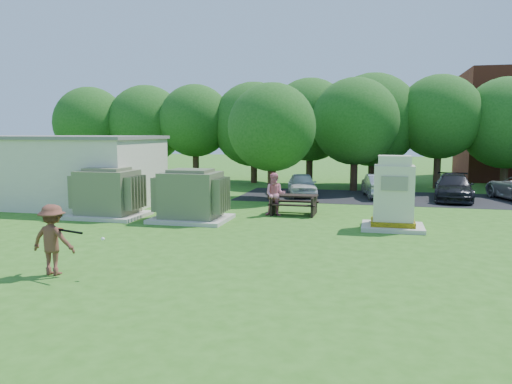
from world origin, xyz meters
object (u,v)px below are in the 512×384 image
(batter, at_px, (53,240))
(car_dark, at_px, (453,187))
(car_white, at_px, (302,184))
(car_silver_a, at_px, (378,185))
(generator_cabinet, at_px, (393,197))
(transformer_left, at_px, (108,194))
(picnic_table, at_px, (294,202))
(person_at_picnic, at_px, (275,194))
(transformer_right, at_px, (191,197))

(batter, relative_size, car_dark, 0.39)
(car_white, bearing_deg, car_silver_a, -7.37)
(car_dark, bearing_deg, batter, -118.69)
(generator_cabinet, bearing_deg, car_silver_a, 93.47)
(transformer_left, distance_m, car_white, 11.17)
(picnic_table, bearing_deg, car_silver_a, 62.57)
(transformer_left, height_order, car_dark, transformer_left)
(generator_cabinet, relative_size, person_at_picnic, 1.48)
(transformer_right, relative_size, batter, 1.69)
(generator_cabinet, xyz_separation_m, car_dark, (3.25, 8.77, -0.51))
(transformer_left, height_order, batter, transformer_left)
(car_silver_a, height_order, car_dark, car_dark)
(generator_cabinet, distance_m, person_at_picnic, 5.11)
(person_at_picnic, bearing_deg, car_dark, 36.57)
(generator_cabinet, bearing_deg, person_at_picnic, 159.44)
(car_dark, bearing_deg, car_silver_a, -178.69)
(transformer_left, distance_m, car_silver_a, 14.33)
(transformer_left, height_order, car_white, transformer_left)
(car_dark, bearing_deg, transformer_left, -142.95)
(car_silver_a, xyz_separation_m, car_dark, (3.80, -0.31, 0.03))
(picnic_table, xyz_separation_m, car_dark, (7.30, 6.45, 0.13))
(car_white, xyz_separation_m, car_silver_a, (4.13, 0.39, 0.01))
(transformer_right, height_order, person_at_picnic, transformer_right)
(transformer_left, bearing_deg, generator_cabinet, 0.75)
(generator_cabinet, distance_m, car_silver_a, 9.11)
(car_white, bearing_deg, person_at_picnic, -103.63)
(transformer_left, xyz_separation_m, picnic_table, (7.45, 2.47, -0.44))
(person_at_picnic, bearing_deg, transformer_left, -168.32)
(car_silver_a, distance_m, car_dark, 3.81)
(picnic_table, xyz_separation_m, car_white, (-0.63, 6.36, 0.10))
(person_at_picnic, xyz_separation_m, car_silver_a, (4.23, 7.28, -0.28))
(car_white, bearing_deg, batter, -115.25)
(transformer_left, xyz_separation_m, person_at_picnic, (6.73, 1.94, -0.06))
(batter, height_order, car_white, batter)
(transformer_left, bearing_deg, car_dark, 31.15)
(transformer_left, height_order, person_at_picnic, transformer_left)
(transformer_right, bearing_deg, car_dark, 38.89)
(transformer_right, bearing_deg, picnic_table, 33.38)
(generator_cabinet, bearing_deg, batter, -135.99)
(transformer_left, height_order, generator_cabinet, generator_cabinet)
(transformer_left, distance_m, batter, 8.54)
(transformer_left, relative_size, car_dark, 0.66)
(picnic_table, distance_m, car_dark, 9.74)
(transformer_left, distance_m, transformer_right, 3.70)
(car_dark, bearing_deg, person_at_picnic, -133.10)
(car_white, bearing_deg, transformer_right, -122.32)
(transformer_right, xyz_separation_m, batter, (-0.57, -7.95, -0.08))
(person_at_picnic, xyz_separation_m, car_white, (0.10, 6.89, -0.28))
(car_white, height_order, car_dark, car_dark)
(generator_cabinet, bearing_deg, picnic_table, 150.18)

